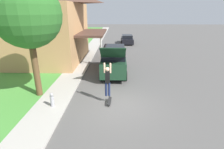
{
  "coord_description": "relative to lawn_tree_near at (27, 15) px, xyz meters",
  "views": [
    {
      "loc": [
        0.04,
        -8.67,
        4.96
      ],
      "look_at": [
        -0.31,
        1.77,
        1.11
      ],
      "focal_mm": 28.0,
      "sensor_mm": 36.0,
      "label": 1
    }
  ],
  "objects": [
    {
      "name": "lawn_tree_near",
      "position": [
        0.0,
        0.0,
        0.0
      ],
      "size": [
        3.61,
        3.61,
        6.49
      ],
      "color": "brown",
      "rests_on": "lawn"
    },
    {
      "name": "car_down_street",
      "position": [
        6.23,
        18.25,
        -4.08
      ],
      "size": [
        1.9,
        4.15,
        1.36
      ],
      "color": "black",
      "rests_on": "ground_plane"
    },
    {
      "name": "sidewalk",
      "position": [
        1.14,
        5.15,
        -4.69
      ],
      "size": [
        1.8,
        80.0,
        0.1
      ],
      "color": "#ADA89E",
      "rests_on": "ground_plane"
    },
    {
      "name": "skateboard",
      "position": [
        4.34,
        -0.84,
        -4.57
      ],
      "size": [
        0.26,
        0.79,
        0.27
      ],
      "color": "black",
      "rests_on": "ground_plane"
    },
    {
      "name": "house",
      "position": [
        -3.37,
        8.04,
        -0.59
      ],
      "size": [
        11.74,
        9.2,
        7.84
      ],
      "color": "tan",
      "rests_on": "lawn"
    },
    {
      "name": "lawn",
      "position": [
        -3.26,
        5.15,
        -4.7
      ],
      "size": [
        10.0,
        80.0,
        0.08
      ],
      "color": "#478E38",
      "rests_on": "ground_plane"
    },
    {
      "name": "skateboarder",
      "position": [
        4.24,
        -0.67,
        -3.33
      ],
      "size": [
        0.41,
        0.22,
        1.92
      ],
      "color": "#192347",
      "rests_on": "ground_plane"
    },
    {
      "name": "suv_parked",
      "position": [
        4.46,
        4.18,
        -3.57
      ],
      "size": [
        2.05,
        5.55,
        2.81
      ],
      "color": "#193823",
      "rests_on": "ground_plane"
    },
    {
      "name": "fire_hydrant",
      "position": [
        1.3,
        -1.37,
        -4.26
      ],
      "size": [
        0.2,
        0.2,
        0.78
      ],
      "color": "#99999E",
      "rests_on": "sidewalk"
    },
    {
      "name": "ground_plane",
      "position": [
        4.74,
        -0.85,
        -4.74
      ],
      "size": [
        120.0,
        120.0,
        0.0
      ],
      "primitive_type": "plane",
      "color": "#54514F"
    }
  ]
}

